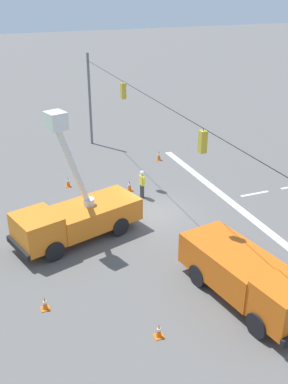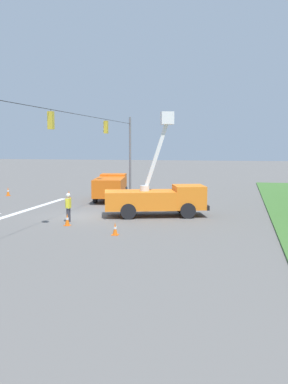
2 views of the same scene
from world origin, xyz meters
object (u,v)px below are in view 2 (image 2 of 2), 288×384
(traffic_cone_near_bucket, at_px, (115,229))
(traffic_cone_far_left, at_px, (69,194))
(traffic_cone_foreground_right, at_px, (202,203))
(traffic_cone_lane_edge_a, at_px, (161,197))
(utility_truck_bucket_lift, at_px, (158,197))
(traffic_cone_mid_right, at_px, (8,191))
(utility_truck_support_near, at_px, (111,186))
(road_worker, at_px, (68,206))
(traffic_cone_lane_edge_b, at_px, (67,220))

(traffic_cone_near_bucket, bearing_deg, traffic_cone_far_left, -150.27)
(traffic_cone_foreground_right, xyz_separation_m, traffic_cone_lane_edge_a, (-3.13, -3.69, -0.00))
(traffic_cone_foreground_right, distance_m, traffic_cone_near_bucket, 12.05)
(traffic_cone_far_left, bearing_deg, utility_truck_bucket_lift, 49.57)
(traffic_cone_far_left, bearing_deg, traffic_cone_lane_edge_a, 90.73)
(utility_truck_bucket_lift, xyz_separation_m, traffic_cone_near_bucket, (6.56, -1.07, -0.97))
(traffic_cone_foreground_right, distance_m, traffic_cone_mid_right, 18.36)
(utility_truck_bucket_lift, distance_m, traffic_cone_lane_edge_a, 8.23)
(utility_truck_support_near, bearing_deg, road_worker, 2.25)
(traffic_cone_near_bucket, bearing_deg, traffic_cone_mid_right, -136.24)
(road_worker, bearing_deg, traffic_cone_mid_right, -138.21)
(utility_truck_bucket_lift, height_order, traffic_cone_far_left, utility_truck_bucket_lift)
(traffic_cone_foreground_right, xyz_separation_m, traffic_cone_near_bucket, (11.51, -3.58, 0.04))
(traffic_cone_mid_right, distance_m, traffic_cone_near_bucket, 20.87)
(traffic_cone_near_bucket, xyz_separation_m, traffic_cone_far_left, (-14.53, -8.30, 0.02))
(traffic_cone_lane_edge_a, bearing_deg, road_worker, -18.29)
(road_worker, xyz_separation_m, traffic_cone_lane_edge_b, (1.20, 0.39, -0.65))
(utility_truck_support_near, bearing_deg, traffic_cone_foreground_right, 72.91)
(traffic_cone_lane_edge_b, bearing_deg, traffic_cone_far_left, -158.89)
(utility_truck_bucket_lift, bearing_deg, road_worker, -56.28)
(traffic_cone_mid_right, height_order, traffic_cone_far_left, traffic_cone_mid_right)
(traffic_cone_lane_edge_b, height_order, traffic_cone_far_left, traffic_cone_lane_edge_b)
(utility_truck_bucket_lift, distance_m, utility_truck_support_near, 9.11)
(utility_truck_support_near, relative_size, traffic_cone_foreground_right, 11.12)
(road_worker, relative_size, traffic_cone_mid_right, 2.19)
(traffic_cone_foreground_right, height_order, traffic_cone_far_left, traffic_cone_far_left)
(traffic_cone_far_left, bearing_deg, traffic_cone_near_bucket, 29.73)
(utility_truck_support_near, relative_size, traffic_cone_far_left, 9.52)
(traffic_cone_near_bucket, xyz_separation_m, traffic_cone_lane_edge_a, (-14.64, -0.11, -0.05))
(utility_truck_bucket_lift, height_order, road_worker, utility_truck_bucket_lift)
(traffic_cone_near_bucket, height_order, traffic_cone_far_left, traffic_cone_far_left)
(utility_truck_bucket_lift, xyz_separation_m, traffic_cone_lane_edge_a, (-8.08, -1.18, -1.01))
(traffic_cone_mid_right, relative_size, traffic_cone_far_left, 1.15)
(utility_truck_support_near, bearing_deg, traffic_cone_near_bucket, 17.14)
(utility_truck_bucket_lift, relative_size, road_worker, 4.00)
(traffic_cone_mid_right, bearing_deg, utility_truck_bucket_lift, 61.21)
(utility_truck_bucket_lift, height_order, traffic_cone_lane_edge_a, utility_truck_bucket_lift)
(traffic_cone_near_bucket, bearing_deg, road_worker, -130.06)
(road_worker, height_order, traffic_cone_mid_right, road_worker)
(utility_truck_support_near, xyz_separation_m, traffic_cone_near_bucket, (13.93, 4.29, -0.88))
(utility_truck_bucket_lift, xyz_separation_m, utility_truck_support_near, (-7.37, -5.36, -0.09))
(traffic_cone_lane_edge_b, bearing_deg, traffic_cone_foreground_right, 143.23)
(traffic_cone_foreground_right, xyz_separation_m, traffic_cone_lane_edge_b, (9.45, -7.06, 0.07))
(road_worker, height_order, traffic_cone_lane_edge_b, road_worker)
(utility_truck_support_near, relative_size, traffic_cone_lane_edge_a, 11.20)
(traffic_cone_near_bucket, xyz_separation_m, traffic_cone_lane_edge_b, (-2.06, -3.48, 0.02))
(utility_truck_bucket_lift, height_order, traffic_cone_near_bucket, utility_truck_bucket_lift)
(utility_truck_support_near, xyz_separation_m, traffic_cone_far_left, (-0.61, -4.01, -0.86))
(utility_truck_bucket_lift, height_order, traffic_cone_lane_edge_b, utility_truck_bucket_lift)
(utility_truck_bucket_lift, relative_size, traffic_cone_lane_edge_b, 9.92)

